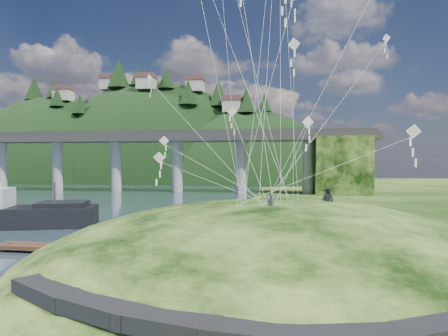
# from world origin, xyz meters

# --- Properties ---
(ground) EXTENTS (320.00, 320.00, 0.00)m
(ground) POSITION_xyz_m (0.00, 0.00, 0.00)
(ground) COLOR black
(ground) RESTS_ON ground
(grass_hill) EXTENTS (36.00, 32.00, 13.00)m
(grass_hill) POSITION_xyz_m (8.00, 2.00, -1.50)
(grass_hill) COLOR black
(grass_hill) RESTS_ON ground
(footpath) EXTENTS (22.29, 5.84, 0.83)m
(footpath) POSITION_xyz_m (7.46, -9.74, 2.08)
(footpath) COLOR black
(footpath) RESTS_ON ground
(bridge) EXTENTS (160.00, 11.00, 15.00)m
(bridge) POSITION_xyz_m (-26.46, 70.07, 9.70)
(bridge) COLOR #2D2B2B
(bridge) RESTS_ON ground
(far_ridge) EXTENTS (153.00, 70.00, 94.50)m
(far_ridge) POSITION_xyz_m (-43.58, 122.17, -7.44)
(far_ridge) COLOR black
(far_ridge) RESTS_ON ground
(work_barge) EXTENTS (20.29, 10.47, 6.85)m
(work_barge) POSITION_xyz_m (-22.99, 17.40, 1.72)
(work_barge) COLOR black
(work_barge) RESTS_ON ground
(wooden_dock) EXTENTS (13.09, 2.53, 0.93)m
(wooden_dock) POSITION_xyz_m (-8.77, 6.75, 0.41)
(wooden_dock) COLOR #3A2317
(wooden_dock) RESTS_ON ground
(kite_flyers) EXTENTS (4.54, 4.46, 1.86)m
(kite_flyers) POSITION_xyz_m (10.60, 2.78, 5.77)
(kite_flyers) COLOR #272B35
(kite_flyers) RESTS_ON ground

